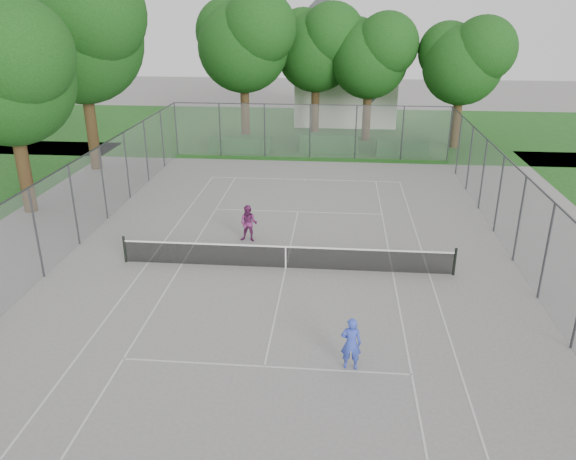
# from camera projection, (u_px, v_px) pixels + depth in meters

# --- Properties ---
(ground) EXTENTS (120.00, 120.00, 0.00)m
(ground) POSITION_uv_depth(u_px,v_px,m) (286.00, 268.00, 21.79)
(ground) COLOR slate
(ground) RESTS_ON ground
(grass_far) EXTENTS (60.00, 20.00, 0.00)m
(grass_far) POSITION_uv_depth(u_px,v_px,m) (316.00, 130.00, 45.80)
(grass_far) COLOR #1A4D16
(grass_far) RESTS_ON ground
(court_markings) EXTENTS (11.03, 23.83, 0.01)m
(court_markings) POSITION_uv_depth(u_px,v_px,m) (286.00, 268.00, 21.79)
(court_markings) COLOR beige
(court_markings) RESTS_ON ground
(tennis_net) EXTENTS (12.87, 0.10, 1.10)m
(tennis_net) POSITION_uv_depth(u_px,v_px,m) (286.00, 256.00, 21.60)
(tennis_net) COLOR black
(tennis_net) RESTS_ON ground
(perimeter_fence) EXTENTS (18.08, 34.08, 3.52)m
(perimeter_fence) POSITION_uv_depth(u_px,v_px,m) (286.00, 225.00, 21.11)
(perimeter_fence) COLOR #38383D
(perimeter_fence) RESTS_ON ground
(tree_far_left) EXTENTS (7.35, 6.71, 10.56)m
(tree_far_left) POSITION_uv_depth(u_px,v_px,m) (244.00, 39.00, 39.26)
(tree_far_left) COLOR #362513
(tree_far_left) RESTS_ON ground
(tree_far_midleft) EXTENTS (6.81, 6.22, 9.79)m
(tree_far_midleft) POSITION_uv_depth(u_px,v_px,m) (317.00, 45.00, 41.53)
(tree_far_midleft) COLOR #362513
(tree_far_midleft) RESTS_ON ground
(tree_far_midright) EXTENTS (6.37, 5.82, 9.16)m
(tree_far_midright) POSITION_uv_depth(u_px,v_px,m) (371.00, 53.00, 39.88)
(tree_far_midright) COLOR #362513
(tree_far_midright) RESTS_ON ground
(tree_far_right) EXTENTS (6.22, 5.67, 8.93)m
(tree_far_right) POSITION_uv_depth(u_px,v_px,m) (465.00, 58.00, 37.82)
(tree_far_right) COLOR #362513
(tree_far_right) RESTS_ON ground
(tree_side_back) EXTENTS (8.29, 7.57, 11.91)m
(tree_side_back) POSITION_uv_depth(u_px,v_px,m) (80.00, 29.00, 31.90)
(tree_side_back) COLOR #362513
(tree_side_back) RESTS_ON ground
(tree_side_front) EXTENTS (6.92, 6.32, 9.95)m
(tree_side_front) POSITION_uv_depth(u_px,v_px,m) (7.00, 69.00, 25.19)
(tree_side_front) COLOR #362513
(tree_side_front) RESTS_ON ground
(hedge_left) EXTENTS (4.22, 1.27, 1.06)m
(hedge_left) POSITION_uv_depth(u_px,v_px,m) (240.00, 144.00, 38.80)
(hedge_left) COLOR #174919
(hedge_left) RESTS_ON ground
(hedge_mid) EXTENTS (3.95, 1.13, 1.24)m
(hedge_mid) POSITION_uv_depth(u_px,v_px,m) (329.00, 143.00, 38.65)
(hedge_mid) COLOR #174919
(hedge_mid) RESTS_ON ground
(hedge_right) EXTENTS (3.42, 1.26, 1.03)m
(hedge_right) POSITION_uv_depth(u_px,v_px,m) (402.00, 148.00, 37.88)
(hedge_right) COLOR #174919
(hedge_right) RESTS_ON ground
(house) EXTENTS (8.31, 6.44, 10.34)m
(house) POSITION_uv_depth(u_px,v_px,m) (346.00, 72.00, 47.43)
(house) COLOR silver
(house) RESTS_ON ground
(girl_player) EXTENTS (0.59, 0.40, 1.59)m
(girl_player) POSITION_uv_depth(u_px,v_px,m) (351.00, 343.00, 15.55)
(girl_player) COLOR blue
(girl_player) RESTS_ON ground
(woman_player) EXTENTS (0.84, 0.69, 1.61)m
(woman_player) POSITION_uv_depth(u_px,v_px,m) (249.00, 224.00, 24.00)
(woman_player) COLOR #6B235A
(woman_player) RESTS_ON ground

